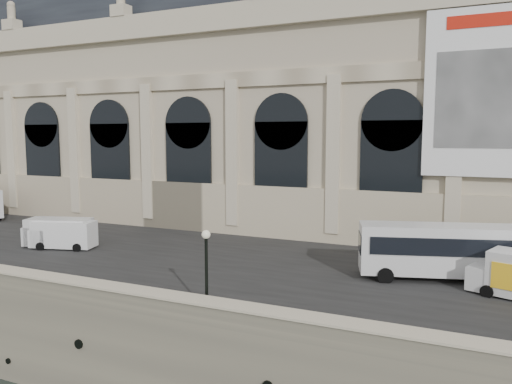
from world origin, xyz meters
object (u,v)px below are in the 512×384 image
Objects in this scene: van_c at (61,235)px; van_b at (56,233)px; lamp_right at (206,272)px; bus_right at (457,250)px.

van_b is at bearing 162.32° from van_c.
van_c is 21.16m from lamp_right.
van_c is at bearing 156.33° from lamp_right.
bus_right is 2.26× the size of van_c.
bus_right is 2.14× the size of van_b.
van_c is (-31.54, -3.74, -0.88)m from bus_right.
lamp_right reaches higher than bus_right.
bus_right reaches higher than van_b.
bus_right is 32.62m from van_b.
bus_right is 17.26m from lamp_right.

